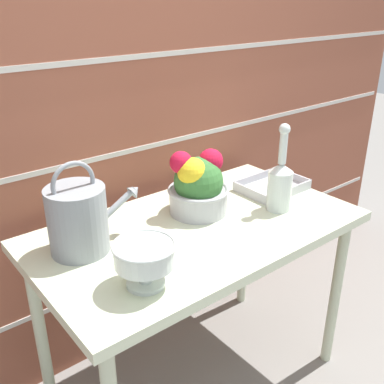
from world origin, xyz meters
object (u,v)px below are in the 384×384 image
(flower_planter, at_px, (198,185))
(wire_tray, at_px, (272,187))
(crystal_pedestal_bowl, at_px, (145,257))
(glass_decanter, at_px, (280,182))
(watering_can, at_px, (78,218))

(flower_planter, height_order, wire_tray, flower_planter)
(flower_planter, xyz_separation_m, wire_tray, (0.38, -0.03, -0.10))
(flower_planter, bearing_deg, wire_tray, -5.09)
(crystal_pedestal_bowl, xyz_separation_m, flower_planter, (0.41, 0.26, 0.02))
(glass_decanter, height_order, wire_tray, glass_decanter)
(crystal_pedestal_bowl, relative_size, wire_tray, 0.66)
(crystal_pedestal_bowl, xyz_separation_m, wire_tray, (0.79, 0.23, -0.08))
(watering_can, distance_m, wire_tray, 0.85)
(watering_can, xyz_separation_m, glass_decanter, (0.72, -0.20, -0.00))
(crystal_pedestal_bowl, bearing_deg, wire_tray, 16.31)
(flower_planter, bearing_deg, crystal_pedestal_bowl, -147.17)
(flower_planter, relative_size, wire_tray, 0.90)
(glass_decanter, bearing_deg, flower_planter, 145.96)
(wire_tray, bearing_deg, glass_decanter, -131.11)
(glass_decanter, distance_m, wire_tray, 0.21)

